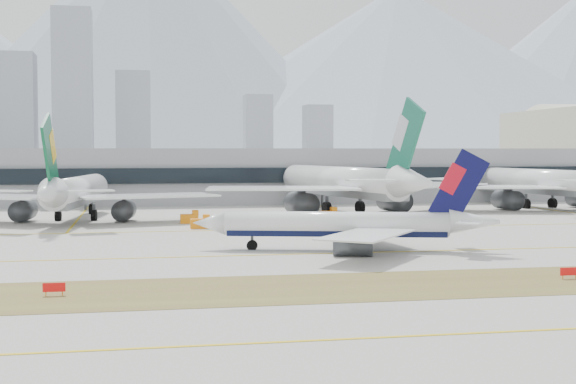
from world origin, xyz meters
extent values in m
plane|color=gray|center=(0.00, 0.00, 0.00)|extent=(3000.00, 3000.00, 0.00)
cube|color=brown|center=(0.00, -32.00, 0.02)|extent=(360.00, 18.00, 0.06)
cube|color=yellow|center=(0.00, -5.00, 0.03)|extent=(360.00, 0.45, 0.04)
cube|color=yellow|center=(0.00, -55.00, 0.03)|extent=(360.00, 0.45, 0.04)
cube|color=yellow|center=(0.00, 30.00, 0.03)|extent=(360.00, 0.45, 0.04)
cylinder|color=white|center=(4.77, -1.80, 3.88)|extent=(32.10, 11.71, 3.53)
cube|color=black|center=(4.77, -1.80, 2.91)|extent=(31.34, 11.03, 1.59)
cone|color=white|center=(-13.20, 2.99, 3.88)|extent=(5.67, 4.68, 3.53)
cone|color=white|center=(23.83, -6.87, 4.32)|extent=(7.84, 5.25, 3.53)
cube|color=white|center=(11.31, 6.59, 3.35)|extent=(10.06, 18.25, 0.21)
cube|color=white|center=(23.71, -2.09, 4.59)|extent=(3.40, 5.10, 0.14)
cylinder|color=#3F4247|center=(8.72, 3.90, 1.41)|extent=(5.88, 3.94, 2.65)
cube|color=#3F4247|center=(8.72, 3.90, 2.47)|extent=(2.23, 0.83, 1.24)
cube|color=white|center=(6.28, -12.32, 3.35)|extent=(16.82, 18.70, 0.21)
cube|color=white|center=(21.35, -10.96, 4.59)|extent=(5.32, 5.85, 0.14)
cylinder|color=#3F4247|center=(5.36, -8.71, 1.41)|extent=(5.88, 3.94, 2.65)
cube|color=#3F4247|center=(5.36, -8.71, 2.47)|extent=(2.23, 0.83, 1.24)
cube|color=#09093D|center=(21.67, -6.29, 9.25)|extent=(8.50, 2.55, 11.05)
cube|color=red|center=(20.80, -6.06, 10.44)|extent=(3.91, 1.39, 4.74)
cylinder|color=#3F4247|center=(-7.08, 1.36, 1.06)|extent=(0.42, 0.42, 2.12)
cylinder|color=black|center=(-7.08, 1.36, 0.62)|extent=(1.69, 1.01, 1.59)
cylinder|color=#3F4247|center=(5.05, -4.25, 1.06)|extent=(0.42, 0.42, 2.12)
cylinder|color=black|center=(5.05, -4.25, 0.62)|extent=(1.69, 1.01, 1.59)
cylinder|color=#3F4247|center=(6.23, 0.19, 1.06)|extent=(0.42, 0.42, 2.12)
cylinder|color=black|center=(6.23, 0.19, 0.62)|extent=(1.69, 1.01, 1.59)
cylinder|color=white|center=(-35.72, 57.23, 6.20)|extent=(11.07, 42.97, 5.63)
cube|color=slate|center=(-35.72, 57.23, 4.65)|extent=(10.13, 42.01, 2.54)
cone|color=white|center=(-32.55, 81.57, 6.20)|extent=(6.43, 7.18, 5.63)
cone|color=white|center=(-39.07, 31.41, 6.90)|extent=(6.81, 10.11, 5.63)
cube|color=white|center=(-21.43, 49.06, 5.35)|extent=(29.30, 18.81, 0.34)
cube|color=white|center=(-31.58, 32.23, 7.32)|extent=(8.52, 5.52, 0.23)
cylinder|color=#3F4247|center=(-26.10, 52.51, 2.25)|extent=(5.11, 7.58, 4.23)
cube|color=#3F4247|center=(-26.10, 52.51, 3.94)|extent=(0.80, 2.99, 1.97)
cube|color=white|center=(-46.10, 34.11, 7.32)|extent=(8.90, 7.12, 0.23)
cylinder|color=#3F4247|center=(-46.22, 55.12, 2.25)|extent=(5.11, 7.58, 4.23)
cube|color=#3F4247|center=(-46.22, 55.12, 3.94)|extent=(0.80, 2.99, 1.97)
cube|color=#0B5230|center=(-38.69, 34.34, 13.59)|extent=(2.02, 11.75, 15.11)
cube|color=#E1A80D|center=(-38.54, 35.52, 15.24)|extent=(1.30, 5.35, 6.47)
cylinder|color=#3F4247|center=(-33.63, 73.28, 1.69)|extent=(0.68, 0.68, 3.38)
cylinder|color=black|center=(-33.63, 73.28, 0.99)|extent=(1.30, 2.64, 2.54)
cylinder|color=#3F4247|center=(-39.50, 56.52, 1.69)|extent=(0.68, 0.68, 3.38)
cylinder|color=black|center=(-39.50, 56.52, 0.99)|extent=(1.30, 2.64, 2.54)
cylinder|color=#3F4247|center=(-32.24, 55.58, 1.69)|extent=(0.68, 0.68, 3.38)
cylinder|color=black|center=(-32.24, 55.58, 0.99)|extent=(1.30, 2.64, 2.54)
cylinder|color=white|center=(23.12, 66.31, 7.36)|extent=(18.29, 50.76, 6.69)
cube|color=slate|center=(23.12, 66.31, 5.52)|extent=(17.08, 49.54, 3.01)
cone|color=white|center=(16.33, 94.67, 7.36)|extent=(8.31, 9.08, 6.69)
cone|color=white|center=(30.32, 36.24, 8.20)|extent=(9.13, 12.49, 6.69)
cube|color=white|center=(42.42, 63.29, 6.36)|extent=(34.71, 30.63, 0.40)
cube|color=white|center=(38.29, 40.32, 8.70)|extent=(10.56, 9.09, 0.27)
cylinder|color=#3F4247|center=(35.78, 65.14, 2.68)|extent=(6.85, 9.37, 5.02)
cube|color=#3F4247|center=(35.78, 65.14, 4.68)|extent=(1.31, 3.53, 2.34)
cube|color=white|center=(7.28, 54.87, 6.36)|extent=(33.95, 19.32, 0.40)
cube|color=white|center=(21.37, 36.26, 8.70)|extent=(9.73, 5.64, 0.27)
cylinder|color=#3F4247|center=(12.35, 59.53, 2.68)|extent=(6.85, 9.37, 5.02)
cube|color=#3F4247|center=(12.35, 59.53, 4.68)|extent=(1.31, 3.53, 2.34)
cube|color=#166149|center=(29.50, 39.66, 16.15)|extent=(3.85, 13.75, 17.95)
cube|color=silver|center=(29.17, 41.02, 18.10)|extent=(2.19, 6.31, 7.68)
cylinder|color=#3F4247|center=(18.64, 85.00, 2.01)|extent=(0.80, 0.80, 4.02)
cylinder|color=black|center=(18.64, 85.00, 1.17)|extent=(1.84, 3.20, 3.01)
cylinder|color=#3F4247|center=(19.22, 63.93, 2.01)|extent=(0.80, 0.80, 4.02)
cylinder|color=black|center=(19.22, 63.93, 1.17)|extent=(1.84, 3.20, 3.01)
cylinder|color=#3F4247|center=(27.68, 65.95, 2.01)|extent=(0.80, 0.80, 4.02)
cylinder|color=black|center=(27.68, 65.95, 1.17)|extent=(1.84, 3.20, 3.01)
cylinder|color=white|center=(75.51, 72.25, 6.73)|extent=(12.87, 46.66, 6.12)
cube|color=slate|center=(75.51, 72.25, 5.05)|extent=(11.83, 45.61, 2.75)
cone|color=white|center=(71.58, 98.63, 6.73)|extent=(7.09, 7.89, 6.12)
cube|color=white|center=(60.17, 63.10, 5.81)|extent=(31.71, 19.96, 0.37)
cylinder|color=#3F4247|center=(65.16, 66.94, 2.45)|extent=(5.68, 8.30, 4.59)
cube|color=#3F4247|center=(65.16, 66.94, 4.28)|extent=(0.93, 3.25, 2.14)
cylinder|color=#3F4247|center=(72.92, 89.64, 1.84)|extent=(0.73, 0.73, 3.67)
cylinder|color=black|center=(72.92, 89.64, 1.07)|extent=(1.47, 2.88, 2.75)
cylinder|color=#3F4247|center=(71.76, 70.40, 1.84)|extent=(0.73, 0.73, 3.67)
cylinder|color=black|center=(71.76, 70.40, 1.07)|extent=(1.47, 2.88, 2.75)
cylinder|color=#3F4247|center=(79.63, 71.57, 1.84)|extent=(0.73, 0.73, 3.67)
cylinder|color=black|center=(79.63, 71.57, 1.07)|extent=(1.47, 2.88, 2.75)
cube|color=gray|center=(0.00, 115.00, 7.50)|extent=(280.00, 42.00, 15.00)
cube|color=black|center=(0.00, 93.50, 7.95)|extent=(280.00, 1.20, 4.00)
cube|color=beige|center=(110.00, 135.00, 14.10)|extent=(2.00, 57.00, 27.90)
cube|color=red|center=(-31.80, -32.00, 0.90)|extent=(2.20, 0.15, 0.90)
cylinder|color=orange|center=(-32.60, -32.00, 0.25)|extent=(0.10, 0.10, 0.50)
cylinder|color=orange|center=(-31.00, -32.00, 0.25)|extent=(0.10, 0.10, 0.50)
cube|color=red|center=(24.15, -32.00, 0.90)|extent=(2.20, 0.15, 0.90)
cylinder|color=orange|center=(23.35, -32.00, 0.25)|extent=(0.10, 0.10, 0.50)
cylinder|color=orange|center=(24.95, -32.00, 0.25)|extent=(0.10, 0.10, 0.50)
cube|color=orange|center=(-13.33, 45.46, 0.90)|extent=(3.50, 2.00, 1.80)
cube|color=orange|center=(-12.13, 45.46, 2.10)|extent=(1.20, 1.80, 1.00)
cylinder|color=black|center=(-14.53, 44.66, 0.35)|extent=(0.70, 0.30, 0.70)
cylinder|color=black|center=(-14.53, 46.26, 0.35)|extent=(0.70, 0.30, 0.70)
cylinder|color=black|center=(-12.13, 44.66, 0.35)|extent=(0.70, 0.30, 0.70)
cylinder|color=black|center=(-12.13, 46.26, 0.35)|extent=(0.70, 0.30, 0.70)
cube|color=orange|center=(-12.08, 34.47, 0.90)|extent=(3.50, 2.00, 1.80)
cube|color=orange|center=(-10.88, 34.47, 2.10)|extent=(1.20, 1.80, 1.00)
cylinder|color=black|center=(-13.28, 33.67, 0.35)|extent=(0.70, 0.30, 0.70)
cylinder|color=black|center=(-13.28, 35.27, 0.35)|extent=(0.70, 0.30, 0.70)
cylinder|color=black|center=(-10.88, 33.67, 0.35)|extent=(0.70, 0.30, 0.70)
cylinder|color=black|center=(-10.88, 35.27, 0.35)|extent=(0.70, 0.30, 0.70)
cube|color=orange|center=(15.82, 48.61, 0.90)|extent=(3.50, 2.00, 1.80)
cube|color=orange|center=(17.02, 48.61, 2.10)|extent=(1.20, 1.80, 1.00)
cylinder|color=black|center=(14.62, 47.81, 0.35)|extent=(0.70, 0.30, 0.70)
cylinder|color=black|center=(14.62, 49.41, 0.35)|extent=(0.70, 0.30, 0.70)
cylinder|color=black|center=(17.02, 47.81, 0.35)|extent=(0.70, 0.30, 0.70)
cylinder|color=black|center=(17.02, 49.41, 0.35)|extent=(0.70, 0.30, 0.70)
cube|color=#8D92A0|center=(-105.00, 455.00, 40.00)|extent=(30.00, 27.00, 80.00)
cube|color=#8D92A0|center=(-65.00, 450.00, 55.00)|extent=(26.00, 23.40, 110.00)
cube|color=#8D92A0|center=(-25.00, 465.00, 35.00)|extent=(24.00, 21.60, 70.00)
cube|color=#8D92A0|center=(65.00, 470.00, 27.50)|extent=(20.00, 18.00, 55.00)
cube|color=#8D92A0|center=(110.00, 470.00, 24.00)|extent=(20.00, 18.00, 48.00)
cone|color=#9EA8B7|center=(0.00, 1400.00, 211.50)|extent=(900.00, 900.00, 470.00)
cone|color=#9EA8B7|center=(480.00, 1390.00, 157.50)|extent=(1120.00, 1120.00, 350.00)
camera|label=1|loc=(-23.71, -113.98, 14.54)|focal=50.00mm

